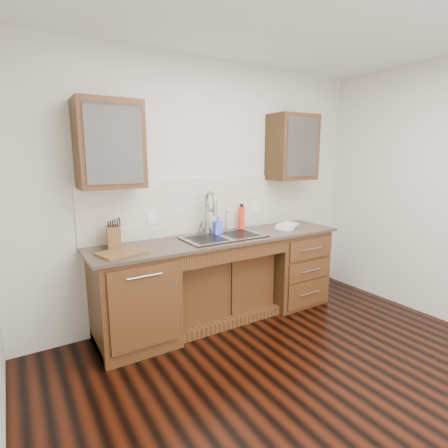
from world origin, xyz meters
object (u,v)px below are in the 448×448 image
water_bottle (242,218)px  knife_block (114,237)px  soap_bottle (218,225)px  plate (285,228)px  cutting_board (122,253)px

water_bottle → knife_block: water_bottle is taller
soap_bottle → knife_block: knife_block is taller
soap_bottle → knife_block: size_ratio=0.92×
soap_bottle → water_bottle: water_bottle is taller
soap_bottle → plate: (0.78, -0.18, -0.09)m
cutting_board → knife_block: bearing=92.3°
water_bottle → cutting_board: bearing=-168.8°
water_bottle → cutting_board: water_bottle is taller
plate → cutting_board: 1.87m
plate → cutting_board: cutting_board is taller
soap_bottle → water_bottle: 0.35m
plate → knife_block: (-1.88, 0.16, 0.10)m
water_bottle → cutting_board: size_ratio=0.67×
water_bottle → plate: bearing=-27.8°
soap_bottle → plate: bearing=-4.0°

